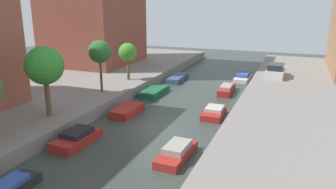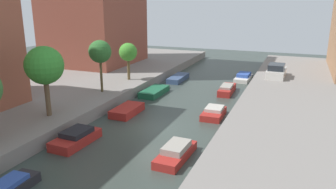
% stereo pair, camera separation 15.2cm
% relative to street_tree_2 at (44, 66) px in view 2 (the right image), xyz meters
% --- Properties ---
extents(ground_plane, '(84.00, 84.00, 0.00)m').
position_rel_street_tree_2_xyz_m(ground_plane, '(7.14, 2.69, -4.67)').
color(ground_plane, '#333D38').
extents(quay_left, '(20.00, 64.00, 1.00)m').
position_rel_street_tree_2_xyz_m(quay_left, '(-7.86, 2.69, -4.17)').
color(quay_left, gray).
rests_on(quay_left, ground_plane).
extents(street_tree_2, '(2.72, 2.72, 5.08)m').
position_rel_street_tree_2_xyz_m(street_tree_2, '(0.00, 0.00, 0.00)').
color(street_tree_2, brown).
rests_on(street_tree_2, quay_left).
extents(street_tree_3, '(2.05, 2.05, 4.73)m').
position_rel_street_tree_2_xyz_m(street_tree_3, '(-0.00, 7.05, -0.01)').
color(street_tree_3, brown).
rests_on(street_tree_3, quay_left).
extents(street_tree_4, '(1.89, 1.89, 3.88)m').
position_rel_street_tree_2_xyz_m(street_tree_4, '(0.00, 12.24, -0.79)').
color(street_tree_4, brown).
rests_on(street_tree_4, quay_left).
extents(parked_car, '(1.96, 4.23, 1.47)m').
position_rel_street_tree_2_xyz_m(parked_car, '(14.41, 19.32, -3.06)').
color(parked_car, beige).
rests_on(parked_car, quay_right).
extents(moored_boat_left_2, '(1.78, 3.61, 0.95)m').
position_rel_street_tree_2_xyz_m(moored_boat_left_2, '(3.50, -1.61, -4.27)').
color(moored_boat_left_2, maroon).
rests_on(moored_boat_left_2, ground_plane).
extents(moored_boat_left_3, '(1.67, 3.34, 0.63)m').
position_rel_street_tree_2_xyz_m(moored_boat_left_3, '(3.76, 4.86, -4.36)').
color(moored_boat_left_3, maroon).
rests_on(moored_boat_left_3, ground_plane).
extents(moored_boat_left_4, '(1.73, 4.03, 0.58)m').
position_rel_street_tree_2_xyz_m(moored_boat_left_4, '(3.43, 11.15, -4.39)').
color(moored_boat_left_4, '#195638').
rests_on(moored_boat_left_4, ground_plane).
extents(moored_boat_left_5, '(1.53, 4.34, 0.57)m').
position_rel_street_tree_2_xyz_m(moored_boat_left_5, '(3.60, 17.67, -4.39)').
color(moored_boat_left_5, '#33476B').
rests_on(moored_boat_left_5, ground_plane).
extents(moored_boat_right_2, '(1.54, 3.76, 0.89)m').
position_rel_street_tree_2_xyz_m(moored_boat_right_2, '(10.32, -1.14, -4.30)').
color(moored_boat_right_2, maroon).
rests_on(moored_boat_right_2, ground_plane).
extents(moored_boat_right_3, '(1.62, 3.09, 0.77)m').
position_rel_street_tree_2_xyz_m(moored_boat_right_3, '(10.60, 6.91, -4.34)').
color(moored_boat_right_3, maroon).
rests_on(moored_boat_right_3, ground_plane).
extents(moored_boat_right_4, '(1.36, 4.02, 0.86)m').
position_rel_street_tree_2_xyz_m(moored_boat_right_4, '(10.08, 14.39, -4.30)').
color(moored_boat_right_4, maroon).
rests_on(moored_boat_right_4, ground_plane).
extents(moored_boat_right_5, '(1.72, 3.95, 0.84)m').
position_rel_street_tree_2_xyz_m(moored_boat_right_5, '(10.72, 20.76, -4.33)').
color(moored_boat_right_5, beige).
rests_on(moored_boat_right_5, ground_plane).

